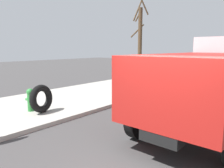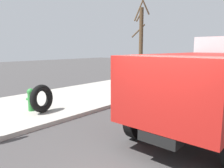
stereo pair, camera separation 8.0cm
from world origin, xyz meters
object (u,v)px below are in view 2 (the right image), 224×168
fire_hydrant (31,99)px  dump_truck_red (215,78)px  loose_tire (42,98)px  bare_tree (141,45)px

fire_hydrant → dump_truck_red: size_ratio=0.13×
fire_hydrant → loose_tire: (0.16, -0.51, 0.07)m
loose_tire → bare_tree: size_ratio=0.19×
dump_truck_red → bare_tree: bearing=56.8°
fire_hydrant → dump_truck_red: 6.68m
bare_tree → dump_truck_red: bearing=-123.2°
dump_truck_red → bare_tree: 6.25m
loose_tire → bare_tree: 6.86m
loose_tire → fire_hydrant: bearing=106.9°
loose_tire → bare_tree: bare_tree is taller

